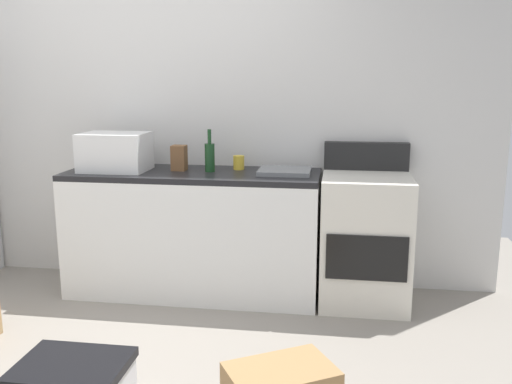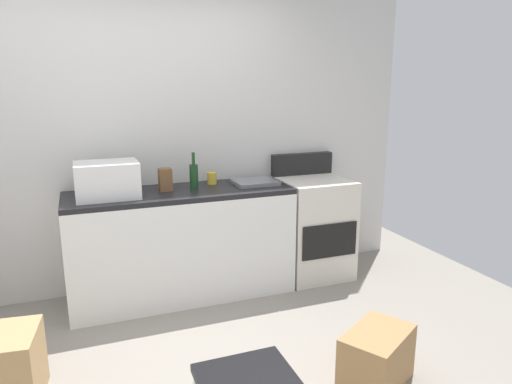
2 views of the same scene
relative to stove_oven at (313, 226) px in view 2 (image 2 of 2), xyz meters
name	(u,v)px [view 2 (image 2 of 2)]	position (x,y,z in m)	size (l,w,h in m)	color
wall_back	(134,138)	(-1.52, 0.34, 0.83)	(5.00, 0.10, 2.60)	silver
kitchen_counter	(182,243)	(-1.22, -0.01, -0.02)	(1.80, 0.60, 0.90)	white
stove_oven	(313,226)	(0.00, 0.00, 0.00)	(0.60, 0.61, 1.10)	silver
microwave	(107,180)	(-1.77, -0.04, 0.57)	(0.46, 0.34, 0.27)	white
sink_basin	(255,182)	(-0.57, 0.02, 0.45)	(0.36, 0.32, 0.03)	slate
wine_bottle	(194,176)	(-1.10, 0.02, 0.54)	(0.07, 0.07, 0.30)	#193F1E
coffee_mug	(212,178)	(-0.91, 0.14, 0.48)	(0.08, 0.08, 0.10)	gold
knife_block	(165,180)	(-1.33, 0.04, 0.52)	(0.10, 0.10, 0.18)	brown
cardboard_box_large	(5,369)	(-2.43, -1.01, -0.26)	(0.36, 0.39, 0.42)	tan
cardboard_box_small	(377,358)	(-0.42, -1.61, -0.30)	(0.46, 0.30, 0.34)	#A37A4C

